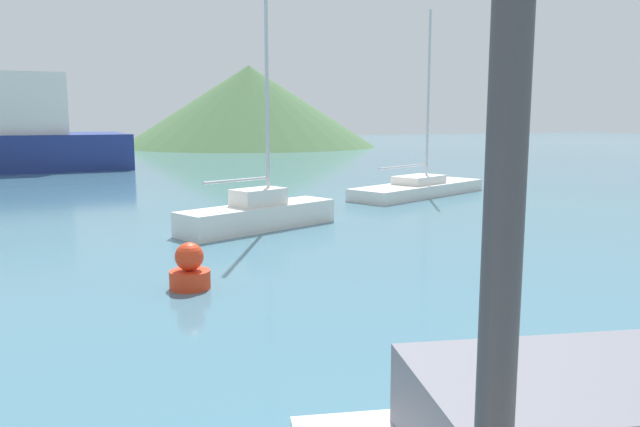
# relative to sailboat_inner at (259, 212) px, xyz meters

# --- Properties ---
(sailboat_inner) EXTENTS (5.96, 3.55, 10.32)m
(sailboat_inner) POSITION_rel_sailboat_inner_xyz_m (0.00, 0.00, 0.00)
(sailboat_inner) COLOR white
(sailboat_inner) RESTS_ON ground_plane
(sailboat_middle) EXTENTS (8.41, 5.27, 8.70)m
(sailboat_middle) POSITION_rel_sailboat_inner_xyz_m (9.87, 5.69, -0.19)
(sailboat_middle) COLOR white
(sailboat_middle) RESTS_ON ground_plane
(buoy_marker) EXTENTS (0.89, 0.89, 1.03)m
(buoy_marker) POSITION_rel_sailboat_inner_xyz_m (-3.65, -6.50, -0.15)
(buoy_marker) COLOR red
(buoy_marker) RESTS_ON ground_plane
(hill_central) EXTENTS (32.54, 32.54, 10.35)m
(hill_central) POSITION_rel_sailboat_inner_xyz_m (17.63, 58.93, 4.60)
(hill_central) COLOR #476B42
(hill_central) RESTS_ON ground_plane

